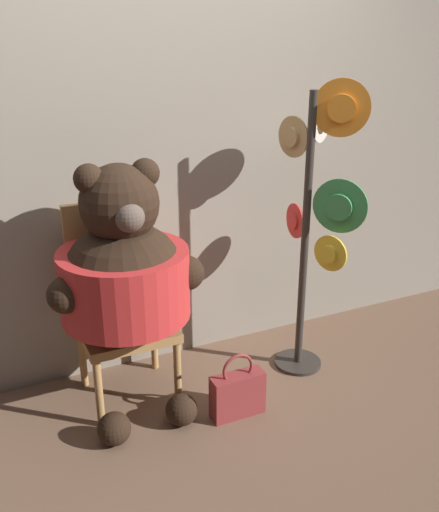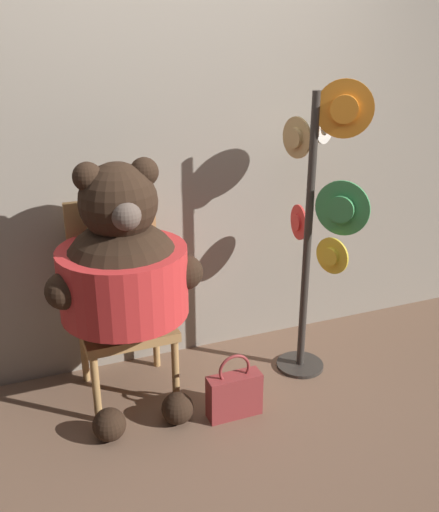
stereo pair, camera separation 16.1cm
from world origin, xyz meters
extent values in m
plane|color=brown|center=(0.00, 0.00, 0.00)|extent=(14.00, 14.00, 0.00)
cube|color=gray|center=(0.00, 0.77, 1.17)|extent=(8.00, 0.10, 2.34)
cylinder|color=#B2844C|center=(-0.59, 0.21, 0.19)|extent=(0.04, 0.04, 0.39)
cylinder|color=#B2844C|center=(-0.17, 0.21, 0.19)|extent=(0.04, 0.04, 0.39)
cylinder|color=#B2844C|center=(-0.59, 0.60, 0.19)|extent=(0.04, 0.04, 0.39)
cylinder|color=#B2844C|center=(-0.17, 0.60, 0.19)|extent=(0.04, 0.04, 0.39)
cube|color=#B2844C|center=(-0.38, 0.41, 0.41)|extent=(0.48, 0.45, 0.05)
cube|color=#B2844C|center=(-0.38, 0.61, 0.75)|extent=(0.48, 0.04, 0.63)
sphere|color=black|center=(-0.39, 0.34, 0.71)|extent=(0.64, 0.64, 0.64)
cylinder|color=red|center=(-0.39, 0.34, 0.71)|extent=(0.65, 0.65, 0.35)
sphere|color=black|center=(-0.39, 0.34, 1.12)|extent=(0.38, 0.38, 0.38)
sphere|color=black|center=(-0.52, 0.34, 1.26)|extent=(0.14, 0.14, 0.14)
sphere|color=black|center=(-0.25, 0.34, 1.26)|extent=(0.14, 0.14, 0.14)
sphere|color=brown|center=(-0.39, 0.18, 1.10)|extent=(0.14, 0.14, 0.14)
sphere|color=black|center=(-0.69, 0.26, 0.74)|extent=(0.18, 0.18, 0.18)
sphere|color=black|center=(-0.09, 0.26, 0.74)|extent=(0.18, 0.18, 0.18)
sphere|color=black|center=(-0.56, 0.05, 0.08)|extent=(0.17, 0.17, 0.17)
sphere|color=black|center=(-0.21, 0.05, 0.08)|extent=(0.17, 0.17, 0.17)
cylinder|color=#332D28|center=(0.63, 0.28, 0.01)|extent=(0.28, 0.28, 0.02)
cylinder|color=#332D28|center=(0.63, 0.28, 0.80)|extent=(0.04, 0.04, 1.61)
cylinder|color=tan|center=(0.60, 0.41, 1.35)|extent=(0.06, 0.22, 0.22)
cylinder|color=tan|center=(0.60, 0.41, 1.35)|extent=(0.08, 0.12, 0.11)
cylinder|color=red|center=(0.64, 0.40, 0.87)|extent=(0.03, 0.20, 0.20)
cylinder|color=red|center=(0.64, 0.40, 0.87)|extent=(0.05, 0.10, 0.10)
cylinder|color=yellow|center=(0.69, 0.12, 0.77)|extent=(0.09, 0.19, 0.20)
cylinder|color=yellow|center=(0.69, 0.12, 0.77)|extent=(0.09, 0.11, 0.10)
cylinder|color=silver|center=(0.73, 0.35, 1.45)|extent=(0.21, 0.15, 0.25)
cylinder|color=silver|center=(0.73, 0.35, 1.45)|extent=(0.14, 0.13, 0.12)
cylinder|color=#3D9351|center=(0.74, 0.14, 1.02)|extent=(0.19, 0.24, 0.29)
cylinder|color=#3D9351|center=(0.74, 0.14, 1.02)|extent=(0.14, 0.16, 0.14)
cylinder|color=orange|center=(0.74, 0.20, 1.52)|extent=(0.25, 0.18, 0.29)
cylinder|color=orange|center=(0.74, 0.20, 1.52)|extent=(0.15, 0.13, 0.14)
cube|color=maroon|center=(0.08, 0.00, 0.12)|extent=(0.28, 0.10, 0.24)
torus|color=maroon|center=(0.08, 0.00, 0.28)|extent=(0.17, 0.02, 0.17)
camera|label=1|loc=(-1.04, -2.21, 1.91)|focal=40.00mm
camera|label=2|loc=(-0.89, -2.27, 1.91)|focal=40.00mm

